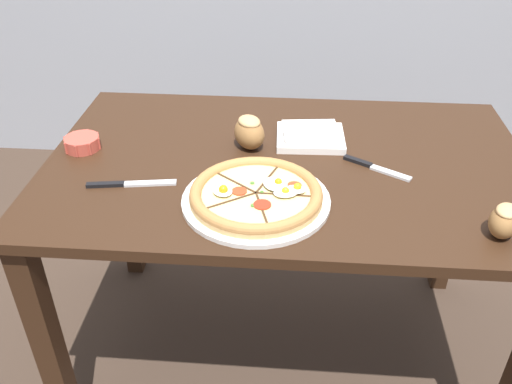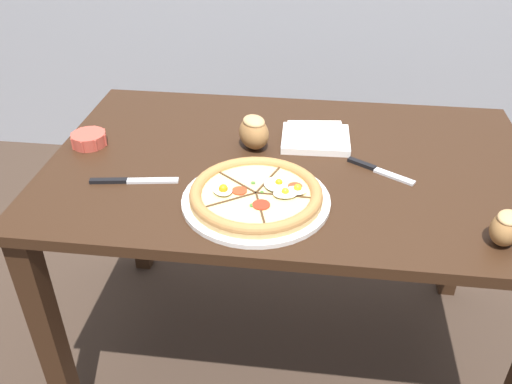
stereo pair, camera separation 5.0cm
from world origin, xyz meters
The scene contains 9 objects.
ground_plane centered at (0.00, 0.00, 0.00)m, with size 12.00×12.00×0.00m, color #3D2D23.
dining_table centered at (0.00, 0.00, 0.65)m, with size 1.32×0.83×0.75m.
pizza centered at (-0.07, -0.21, 0.77)m, with size 0.36×0.36×0.05m.
ramekin_bowl centered at (-0.58, 0.02, 0.77)m, with size 0.10×0.10×0.04m.
napkin_folded centered at (0.06, 0.12, 0.77)m, with size 0.20×0.17×0.04m.
bread_piece_near centered at (0.48, -0.29, 0.79)m, with size 0.09×0.10×0.08m.
bread_piece_mid centered at (-0.11, 0.06, 0.80)m, with size 0.12×0.13×0.09m.
knife_main centered at (0.23, -0.03, 0.76)m, with size 0.17×0.12×0.01m.
knife_spare centered at (-0.39, -0.16, 0.76)m, with size 0.23×0.05×0.01m.
Camera 1 is at (0.01, -1.28, 1.50)m, focal length 38.00 mm.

